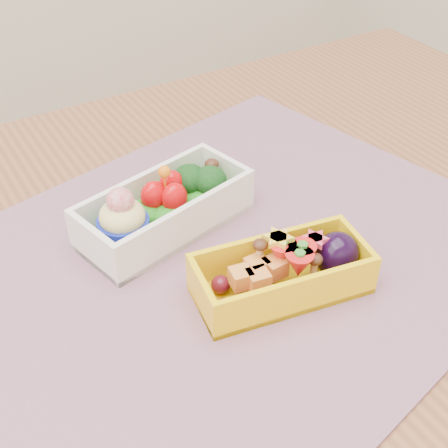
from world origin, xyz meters
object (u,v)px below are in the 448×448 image
table (195,373)px  bento_yellow (286,271)px  placemat (220,262)px  bento_white (164,208)px

table → bento_yellow: bearing=-24.2°
placemat → bento_yellow: 0.07m
bento_white → table: bearing=-117.6°
placemat → bento_yellow: bearing=-65.0°
table → bento_white: size_ratio=6.54×
table → placemat: size_ratio=2.19×
placemat → bento_white: 0.08m
table → placemat: (0.05, 0.03, 0.10)m
bento_white → bento_yellow: 0.14m
placemat → bento_yellow: size_ratio=3.46×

